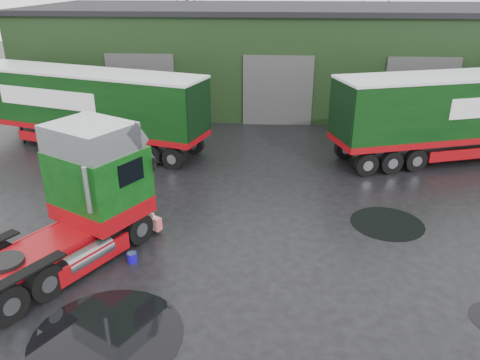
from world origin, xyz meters
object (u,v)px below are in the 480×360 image
object	(u,v)px
warehouse	(278,54)
hero_tractor	(50,205)
tree_back_a	(188,17)
lorry_right	(459,117)
tree_back_b	(371,31)
wash_bucket	(132,257)
trailer_left	(86,110)

from	to	relation	value
warehouse	hero_tractor	xyz separation A→B (m)	(-6.50, -21.32, -1.11)
tree_back_a	lorry_right	bearing A→B (deg)	-51.96
hero_tractor	tree_back_a	size ratio (longest dim) A/B	0.69
warehouse	tree_back_b	distance (m)	12.82
wash_bucket	tree_back_a	bearing A→B (deg)	96.68
tree_back_a	tree_back_b	size ratio (longest dim) A/B	1.27
hero_tractor	tree_back_b	xyz separation A→B (m)	(14.50, 31.32, 1.71)
lorry_right	tree_back_a	bearing A→B (deg)	-159.35
trailer_left	tree_back_b	bearing A→B (deg)	-23.07
tree_back_a	tree_back_b	distance (m)	16.03
hero_tractor	wash_bucket	size ratio (longest dim) A/B	20.71
hero_tractor	tree_back_a	bearing A→B (deg)	121.63
lorry_right	tree_back_a	distance (m)	26.80
warehouse	trailer_left	xyz separation A→B (m)	(-9.50, -10.81, -1.19)
hero_tractor	wash_bucket	xyz separation A→B (m)	(2.13, 0.37, -1.90)
warehouse	hero_tractor	distance (m)	22.32
warehouse	wash_bucket	size ratio (longest dim) A/B	101.97
hero_tractor	tree_back_b	distance (m)	34.56
warehouse	hero_tractor	size ratio (longest dim) A/B	4.92
tree_back_b	hero_tractor	bearing A→B (deg)	-114.84
warehouse	trailer_left	bearing A→B (deg)	-131.31
wash_bucket	tree_back_a	size ratio (longest dim) A/B	0.03
trailer_left	wash_bucket	bearing A→B (deg)	-136.20
trailer_left	lorry_right	distance (m)	17.93
trailer_left	lorry_right	bearing A→B (deg)	-73.61
lorry_right	tree_back_b	bearing A→B (deg)	163.79
tree_back_a	trailer_left	bearing A→B (deg)	-94.12
hero_tractor	lorry_right	size ratio (longest dim) A/B	0.43
trailer_left	wash_bucket	distance (m)	11.52
tree_back_b	warehouse	bearing A→B (deg)	-128.66
hero_tractor	trailer_left	size ratio (longest dim) A/B	0.52
warehouse	wash_bucket	bearing A→B (deg)	-101.79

